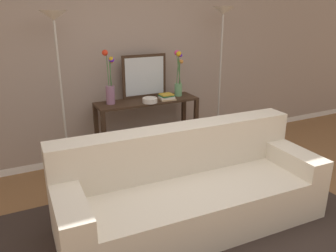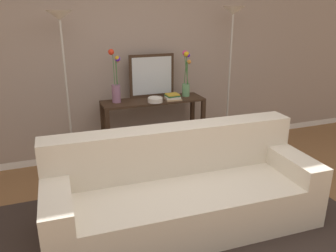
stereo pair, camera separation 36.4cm
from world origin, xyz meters
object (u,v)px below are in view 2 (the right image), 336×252
object	(u,v)px
wall_mirror	(152,76)
fruit_bowl	(155,100)
floor_lamp_left	(63,50)
book_stack	(173,97)
floor_lamp_right	(232,41)
vase_tall_flowers	(116,83)
book_row_under_console	(128,159)
console_table	(154,118)
vase_short_flowers	(186,77)
couch	(182,193)

from	to	relation	value
wall_mirror	fruit_bowl	xyz separation A→B (m)	(-0.05, -0.29, -0.25)
floor_lamp_left	fruit_bowl	distance (m)	1.22
fruit_bowl	book_stack	xyz separation A→B (m)	(0.24, 0.03, 0.01)
floor_lamp_right	vase_tall_flowers	world-z (taller)	floor_lamp_right
book_row_under_console	floor_lamp_right	bearing A→B (deg)	-3.81
floor_lamp_left	book_row_under_console	world-z (taller)	floor_lamp_left
floor_lamp_right	book_stack	bearing A→B (deg)	-179.76
book_stack	floor_lamp_right	bearing A→B (deg)	0.24
fruit_bowl	vase_tall_flowers	bearing A→B (deg)	160.20
console_table	floor_lamp_right	world-z (taller)	floor_lamp_right
fruit_bowl	floor_lamp_left	bearing A→B (deg)	178.29
floor_lamp_left	vase_short_flowers	world-z (taller)	floor_lamp_left
vase_short_flowers	book_stack	distance (m)	0.34
console_table	book_stack	distance (m)	0.38
floor_lamp_left	console_table	bearing A→B (deg)	5.09
couch	floor_lamp_right	distance (m)	2.22
wall_mirror	vase_tall_flowers	distance (m)	0.52
console_table	book_row_under_console	size ratio (longest dim) A/B	3.83
floor_lamp_right	fruit_bowl	distance (m)	1.26
console_table	floor_lamp_right	distance (m)	1.42
book_stack	wall_mirror	bearing A→B (deg)	126.06
floor_lamp_left	vase_short_flowers	size ratio (longest dim) A/B	3.21
console_table	fruit_bowl	xyz separation A→B (m)	(-0.02, -0.12, 0.28)
console_table	vase_tall_flowers	bearing A→B (deg)	175.51
book_row_under_console	floor_lamp_left	bearing A→B (deg)	-172.23
floor_lamp_left	vase_tall_flowers	size ratio (longest dim) A/B	2.93
floor_lamp_right	book_stack	xyz separation A→B (m)	(-0.81, -0.00, -0.67)
vase_short_flowers	book_stack	world-z (taller)	vase_short_flowers
wall_mirror	couch	bearing A→B (deg)	-98.62
couch	vase_short_flowers	world-z (taller)	vase_short_flowers
book_stack	console_table	bearing A→B (deg)	156.98
vase_short_flowers	floor_lamp_left	bearing A→B (deg)	-175.45
vase_tall_flowers	book_stack	xyz separation A→B (m)	(0.69, -0.13, -0.21)
wall_mirror	vase_tall_flowers	xyz separation A→B (m)	(-0.50, -0.13, -0.03)
console_table	vase_short_flowers	xyz separation A→B (m)	(0.46, 0.03, 0.51)
fruit_bowl	book_row_under_console	world-z (taller)	fruit_bowl
couch	vase_tall_flowers	xyz separation A→B (m)	(-0.26, 1.50, 0.76)
wall_mirror	vase_short_flowers	bearing A→B (deg)	-17.69
console_table	floor_lamp_left	world-z (taller)	floor_lamp_left
book_stack	fruit_bowl	bearing A→B (deg)	-173.56
vase_short_flowers	book_stack	size ratio (longest dim) A/B	2.82
vase_short_flowers	fruit_bowl	world-z (taller)	vase_short_flowers
floor_lamp_right	fruit_bowl	world-z (taller)	floor_lamp_right
wall_mirror	fruit_bowl	bearing A→B (deg)	-100.77
fruit_bowl	book_row_under_console	size ratio (longest dim) A/B	0.54
couch	book_row_under_console	xyz separation A→B (m)	(-0.16, 1.46, -0.26)
wall_mirror	book_stack	world-z (taller)	wall_mirror
floor_lamp_left	vase_short_flowers	xyz separation A→B (m)	(1.52, 0.12, -0.42)
floor_lamp_left	floor_lamp_right	size ratio (longest dim) A/B	0.98
vase_short_flowers	couch	bearing A→B (deg)	-114.28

